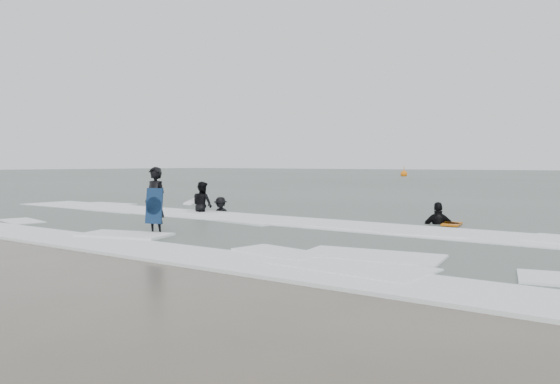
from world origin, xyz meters
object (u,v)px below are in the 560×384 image
Objects in this scene: surfer_centre at (155,235)px; surfer_breaker at (221,214)px; surfer_right_near at (439,226)px; surfer_wading at (202,214)px; buoy at (404,174)px.

surfer_centre is 6.59m from surfer_breaker.
surfer_right_near is at bearing -13.86° from surfer_breaker.
surfer_right_near is at bearing -160.36° from surfer_wading.
surfer_wading is 1.21× the size of surfer_breaker.
surfer_centre reaches higher than surfer_right_near.
surfer_breaker is 64.17m from buoy.
surfer_breaker is 0.79× the size of surfer_right_near.
surfer_centre reaches higher than surfer_wading.
buoy reaches higher than surfer_breaker.
buoy is (-18.83, 61.34, 0.42)m from surfer_breaker.
surfer_right_near is (8.44, 1.04, 0.00)m from surfer_breaker.
surfer_centre is 1.00× the size of surfer_right_near.
surfer_centre reaches higher than surfer_breaker.
surfer_centre is 1.05× the size of surfer_wading.
surfer_right_near is (8.92, 1.57, 0.00)m from surfer_wading.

